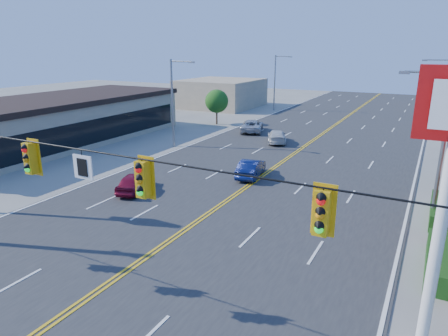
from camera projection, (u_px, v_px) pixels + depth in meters
The scene contains 14 objects.
ground at pixel (74, 309), 14.20m from camera, with size 160.00×160.00×0.00m, color gray.
road at pixel (276, 167), 31.11m from camera, with size 20.00×120.00×0.06m, color #2D2D30.
signal_span at pixel (55, 179), 12.84m from camera, with size 24.32×0.34×9.00m.
strip_mall at pixel (56, 120), 38.65m from camera, with size 10.40×26.40×4.40m.
streetlight_se at pixel (439, 140), 19.89m from camera, with size 2.55×0.25×8.00m.
streetlight_ne at pixel (442, 94), 40.19m from camera, with size 2.55×0.25×8.00m.
streetlight_sw at pixel (174, 99), 36.35m from camera, with size 2.55×0.25×8.00m.
streetlight_nw at pixel (276, 80), 58.35m from camera, with size 2.55×0.25×8.00m.
tree_west at pixel (217, 101), 47.99m from camera, with size 2.80×2.80×4.20m.
bld_west_far at pixel (221, 93), 63.17m from camera, with size 11.00×12.00×4.20m, color tan.
car_magenta at pixel (134, 183), 25.64m from camera, with size 1.44×3.57×1.22m, color maroon.
car_blue at pixel (251, 169), 28.57m from camera, with size 1.34×3.84×1.26m, color #0E1A53.
car_white at pixel (277, 137), 38.95m from camera, with size 1.70×4.18×1.21m, color silver.
car_silver at pixel (252, 126), 43.95m from camera, with size 2.21×4.79×1.33m, color #BBBDC1.
Camera 1 is at (10.41, -8.22, 8.91)m, focal length 32.00 mm.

